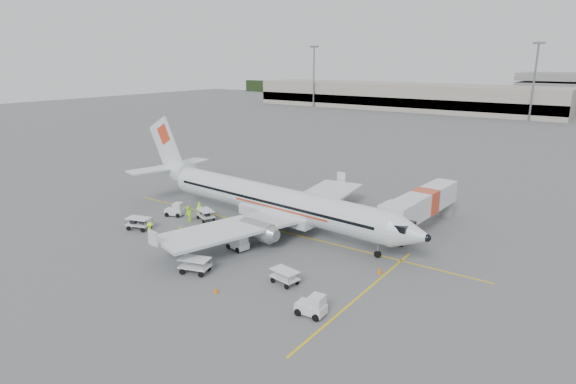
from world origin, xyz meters
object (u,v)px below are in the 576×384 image
at_px(tug_mid, 238,241).
at_px(tug_aft, 174,209).
at_px(belt_loader, 254,220).
at_px(jet_bridge, 424,210).
at_px(aircraft, 273,181).
at_px(tug_fore, 311,305).

bearing_deg(tug_mid, tug_aft, 175.43).
distance_m(belt_loader, tug_aft, 11.19).
xyz_separation_m(jet_bridge, tug_mid, (-12.49, -15.82, -1.36)).
bearing_deg(aircraft, jet_bridge, 38.10).
relative_size(jet_bridge, tug_aft, 8.06).
height_order(belt_loader, tug_fore, belt_loader).
height_order(tug_mid, tug_aft, tug_mid).
distance_m(tug_fore, tug_mid, 13.86).
bearing_deg(tug_aft, tug_fore, -43.01).
distance_m(tug_mid, tug_aft, 13.30).
relative_size(belt_loader, tug_aft, 2.53).
distance_m(belt_loader, tug_mid, 4.81).
relative_size(belt_loader, tug_mid, 2.47).
bearing_deg(jet_bridge, tug_aft, -150.49).
distance_m(belt_loader, tug_fore, 17.70).
relative_size(aircraft, jet_bridge, 2.29).
distance_m(aircraft, tug_mid, 8.31).
xyz_separation_m(belt_loader, tug_mid, (1.68, -4.47, -0.59)).
relative_size(jet_bridge, tug_fore, 7.80).
height_order(aircraft, tug_aft, aircraft).
relative_size(tug_mid, tug_aft, 1.02).
height_order(jet_bridge, tug_fore, jet_bridge).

